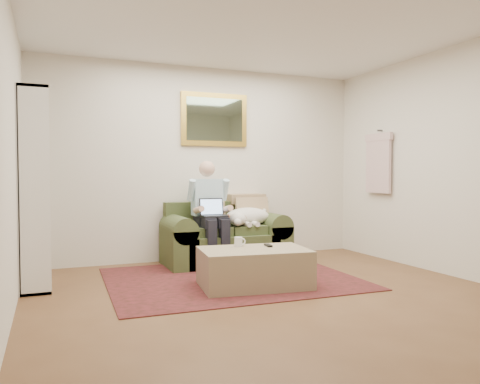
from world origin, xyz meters
TOP-DOWN VIEW (x-y plane):
  - room_shell at (0.00, 0.35)m, footprint 4.51×5.00m
  - rug at (-0.13, 1.18)m, footprint 2.70×2.18m
  - sofa at (0.13, 2.07)m, footprint 1.58×0.80m
  - seated_man at (-0.10, 1.92)m, footprint 0.52×0.74m
  - laptop at (-0.10, 1.86)m, footprint 0.31×0.24m
  - sleeping_dog at (0.42, 1.99)m, footprint 0.65×0.41m
  - ottoman at (-0.04, 0.74)m, footprint 1.16×0.82m
  - coffee_mug at (-0.13, 0.95)m, footprint 0.08×0.08m
  - tv_remote at (0.16, 0.84)m, footprint 0.07×0.16m
  - bookshelf at (-2.10, 1.60)m, footprint 0.28×0.80m
  - wall_mirror at (0.13, 2.47)m, footprint 0.94×0.04m
  - hanging_shirt at (2.19, 1.60)m, footprint 0.06×0.52m

SIDE VIEW (x-z plane):
  - rug at x=-0.13m, z-range 0.00..0.01m
  - ottoman at x=-0.04m, z-range 0.00..0.39m
  - sofa at x=0.13m, z-range -0.20..0.74m
  - tv_remote at x=0.16m, z-range 0.39..0.41m
  - coffee_mug at x=-0.13m, z-range 0.39..0.49m
  - sleeping_dog at x=0.42m, z-range 0.48..0.72m
  - seated_man at x=-0.10m, z-range 0.00..1.33m
  - laptop at x=-0.10m, z-range 0.58..0.81m
  - bookshelf at x=-2.10m, z-range 0.00..2.00m
  - room_shell at x=0.00m, z-range 0.00..2.61m
  - hanging_shirt at x=2.19m, z-range 0.90..1.80m
  - wall_mirror at x=0.13m, z-range 1.54..2.26m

